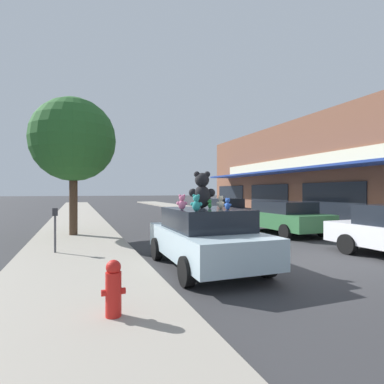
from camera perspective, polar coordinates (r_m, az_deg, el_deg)
The scene contains 14 objects.
ground_plane at distance 8.91m, azimuth 19.76°, elevation -12.22°, with size 260.00×260.00×0.00m, color #333335.
sidewalk_near at distance 6.83m, azimuth -20.81°, elevation -15.40°, with size 3.18×90.00×0.15m.
plush_art_car at distance 7.55m, azimuth 2.60°, elevation -8.48°, with size 2.13×4.06×1.47m.
teddy_bear_giant at distance 7.68m, azimuth 1.92°, elevation 0.32°, with size 0.71×0.51×0.94m.
teddy_bear_cream at distance 7.46m, azimuth 5.49°, elevation -1.98°, with size 0.24×0.16×0.32m.
teddy_bear_green at distance 7.50m, azimuth 3.40°, elevation -2.30°, with size 0.14×0.17×0.23m.
teddy_bear_teal at distance 6.44m, azimuth 0.81°, elevation -2.12°, with size 0.26×0.23×0.37m.
teddy_bear_pink at distance 6.98m, azimuth -1.92°, elevation -1.97°, with size 0.27×0.18×0.36m.
teddy_bear_blue at distance 6.96m, azimuth 6.80°, elevation -2.29°, with size 0.15×0.21×0.28m.
parked_car_far_center at distance 14.04m, azimuth 16.99°, elevation -4.49°, with size 2.12×4.32×1.45m.
parked_car_far_right at distance 19.00m, azimuth 5.99°, elevation -3.34°, with size 2.08×4.75×1.47m.
street_tree at distance 13.16m, azimuth -21.67°, elevation 9.18°, with size 3.36×3.36×5.52m.
fire_hydrant at distance 4.53m, azimuth -14.74°, elevation -17.27°, with size 0.33×0.22×0.79m.
parking_meter at distance 9.46m, azimuth -24.63°, elevation -5.60°, with size 0.14×0.10×1.27m.
Camera 1 is at (-5.70, -6.58, 1.90)m, focal length 28.00 mm.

